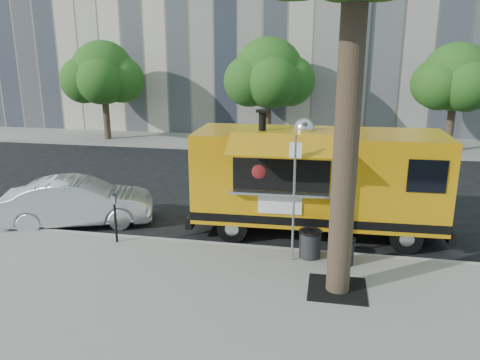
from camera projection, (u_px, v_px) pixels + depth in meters
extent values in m
plane|color=black|center=(240.00, 236.00, 12.89)|extent=(120.00, 120.00, 0.00)
cube|color=gray|center=(201.00, 310.00, 9.08)|extent=(60.00, 6.00, 0.15)
cube|color=#999993|center=(233.00, 247.00, 11.99)|extent=(60.00, 0.14, 0.16)
cube|color=gray|center=(287.00, 143.00, 25.63)|extent=(60.00, 5.00, 0.15)
cylinder|color=#33261C|center=(347.00, 135.00, 8.85)|extent=(0.48, 0.48, 6.50)
cube|color=black|center=(337.00, 289.00, 9.72)|extent=(1.20, 1.20, 0.02)
cylinder|color=#33261C|center=(106.00, 116.00, 25.98)|extent=(0.36, 0.36, 2.60)
sphere|color=#255316|center=(103.00, 72.00, 25.36)|extent=(3.42, 3.42, 3.42)
cylinder|color=#33261C|center=(268.00, 119.00, 24.70)|extent=(0.36, 0.36, 2.60)
sphere|color=#255316|center=(269.00, 73.00, 24.05)|extent=(3.60, 3.60, 3.60)
cylinder|color=#33261C|center=(450.00, 125.00, 22.74)|extent=(0.36, 0.36, 2.60)
sphere|color=#255316|center=(456.00, 77.00, 22.13)|extent=(3.24, 3.24, 3.24)
cylinder|color=silver|center=(294.00, 200.00, 10.69)|extent=(0.06, 0.06, 3.00)
cube|color=white|center=(295.00, 150.00, 10.39)|extent=(0.28, 0.02, 0.35)
cylinder|color=black|center=(116.00, 223.00, 11.99)|extent=(0.06, 0.06, 1.05)
cube|color=silver|center=(114.00, 200.00, 11.82)|extent=(0.10, 0.08, 0.22)
sphere|color=black|center=(114.00, 195.00, 11.78)|extent=(0.11, 0.11, 0.11)
cube|color=orange|center=(317.00, 175.00, 12.63)|extent=(6.61, 2.43, 2.37)
cube|color=black|center=(316.00, 209.00, 12.89)|extent=(6.63, 2.45, 0.22)
cube|color=black|center=(442.00, 225.00, 12.45)|extent=(0.25, 2.11, 0.30)
cube|color=black|center=(198.00, 212.00, 13.48)|extent=(0.25, 2.11, 0.30)
cube|color=black|center=(447.00, 166.00, 12.03)|extent=(0.11, 1.77, 0.96)
cylinder|color=black|center=(406.00, 238.00, 11.75)|extent=(0.81, 0.31, 0.81)
cylinder|color=black|center=(395.00, 213.00, 13.51)|extent=(0.81, 0.31, 0.81)
cylinder|color=black|center=(233.00, 227.00, 12.43)|extent=(0.81, 0.31, 0.81)
cylinder|color=black|center=(243.00, 205.00, 14.19)|extent=(0.81, 0.31, 0.81)
cube|color=black|center=(281.00, 170.00, 11.68)|extent=(2.42, 0.26, 1.06)
cube|color=silver|center=(280.00, 193.00, 11.68)|extent=(2.63, 0.44, 0.06)
cube|color=orange|center=(280.00, 146.00, 10.98)|extent=(2.55, 1.03, 0.42)
cube|color=white|center=(280.00, 204.00, 11.83)|extent=(1.11, 0.08, 0.50)
cylinder|color=black|center=(262.00, 121.00, 12.48)|extent=(0.20, 0.20, 0.55)
sphere|color=silver|center=(304.00, 128.00, 12.56)|extent=(0.56, 0.56, 0.56)
sphere|color=maroon|center=(260.00, 168.00, 12.05)|extent=(0.85, 0.85, 0.85)
cylinder|color=#FF590C|center=(259.00, 175.00, 11.87)|extent=(0.35, 0.13, 0.34)
imported|color=silver|center=(79.00, 202.00, 13.59)|extent=(4.45, 2.81, 1.38)
cylinder|color=black|center=(343.00, 251.00, 10.82)|extent=(0.48, 0.48, 0.63)
cylinder|color=black|center=(344.00, 239.00, 10.74)|extent=(0.52, 0.52, 0.04)
cylinder|color=black|center=(310.00, 244.00, 11.17)|extent=(0.51, 0.51, 0.67)
cylinder|color=black|center=(310.00, 232.00, 11.08)|extent=(0.56, 0.56, 0.04)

